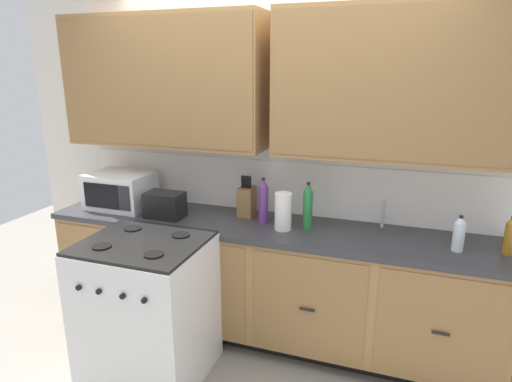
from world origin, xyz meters
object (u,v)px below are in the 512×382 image
stove_range (148,308)px  bottle_amber (510,236)px  bottle_clear (459,234)px  bottle_violet (263,201)px  toaster (165,205)px  knife_block (247,201)px  bottle_green (308,206)px  paper_towel_roll (283,211)px  microwave (120,190)px

stove_range → bottle_amber: (2.13, 0.62, 0.55)m
bottle_clear → bottle_violet: size_ratio=0.68×
stove_range → toaster: 0.77m
toaster → bottle_violet: bottle_violet is taller
knife_block → toaster: bearing=-157.6°
bottle_green → bottle_amber: size_ratio=1.37×
bottle_green → bottle_clear: bearing=-4.6°
toaster → paper_towel_roll: 0.90m
bottle_green → bottle_violet: bearing=178.1°
stove_range → bottle_clear: bottle_clear is taller
paper_towel_roll → bottle_green: 0.17m
knife_block → bottle_amber: size_ratio=1.29×
toaster → bottle_amber: 2.29m
knife_block → bottle_violet: (0.17, -0.11, 0.05)m
toaster → bottle_clear: 2.00m
stove_range → bottle_amber: size_ratio=3.95×
microwave → bottle_violet: 1.19m
microwave → bottle_clear: size_ratio=2.12×
stove_range → knife_block: knife_block is taller
paper_towel_roll → microwave: bearing=177.6°
bottle_violet → bottle_amber: bearing=-1.5°
stove_range → paper_towel_roll: bearing=37.7°
bottle_clear → bottle_green: bearing=175.4°
knife_block → microwave: bearing=-172.4°
paper_towel_roll → bottle_violet: size_ratio=0.78×
toaster → paper_towel_roll: (0.90, 0.04, 0.03)m
knife_block → bottle_clear: bearing=-7.7°
bottle_clear → microwave: bearing=178.6°
bottle_clear → toaster: bearing=-178.9°
stove_range → paper_towel_roll: (0.75, 0.58, 0.56)m
microwave → bottle_amber: microwave is taller
bottle_amber → stove_range: bearing=-163.7°
bottle_green → knife_block: bearing=166.5°
toaster → knife_block: (0.56, 0.23, 0.02)m
knife_block → bottle_clear: size_ratio=1.37×
bottle_clear → bottle_amber: size_ratio=0.94×
toaster → microwave: bearing=168.0°
stove_range → toaster: toaster is taller
paper_towel_roll → bottle_amber: size_ratio=1.08×
stove_range → bottle_violet: bottle_violet is taller
bottle_violet → bottle_amber: (1.56, -0.04, -0.05)m
microwave → bottle_green: bearing=0.7°
toaster → knife_block: 0.61m
bottle_clear → bottle_amber: bearing=9.7°
stove_range → bottle_clear: size_ratio=4.20×
microwave → paper_towel_roll: microwave is taller
microwave → stove_range: bearing=-46.1°
paper_towel_roll → knife_block: bearing=150.3°
knife_block → bottle_green: bearing=-13.5°
bottle_violet → microwave: bearing=-178.6°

